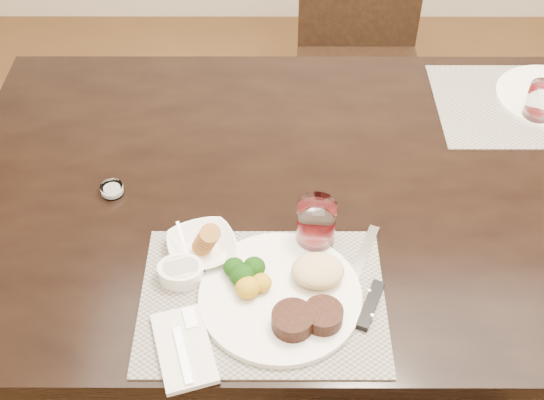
{
  "coord_description": "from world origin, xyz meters",
  "views": [
    {
      "loc": [
        -0.3,
        -1.08,
        1.79
      ],
      "look_at": [
        -0.3,
        -0.12,
        0.82
      ],
      "focal_mm": 45.0,
      "sensor_mm": 36.0,
      "label": 1
    }
  ],
  "objects_px": {
    "chair_far": "(360,47)",
    "steak_knife": "(369,292)",
    "cracker_bowl": "(202,247)",
    "dinner_plate": "(288,294)",
    "wine_glass_near": "(316,227)"
  },
  "relations": [
    {
      "from": "chair_far",
      "to": "steak_knife",
      "type": "height_order",
      "value": "chair_far"
    },
    {
      "from": "cracker_bowl",
      "to": "steak_knife",
      "type": "bearing_deg",
      "value": -17.28
    },
    {
      "from": "steak_knife",
      "to": "cracker_bowl",
      "type": "distance_m",
      "value": 0.34
    },
    {
      "from": "steak_knife",
      "to": "dinner_plate",
      "type": "bearing_deg",
      "value": -152.8
    },
    {
      "from": "chair_far",
      "to": "dinner_plate",
      "type": "distance_m",
      "value": 1.31
    },
    {
      "from": "steak_knife",
      "to": "cracker_bowl",
      "type": "bearing_deg",
      "value": -174.88
    },
    {
      "from": "steak_knife",
      "to": "wine_glass_near",
      "type": "height_order",
      "value": "wine_glass_near"
    },
    {
      "from": "cracker_bowl",
      "to": "wine_glass_near",
      "type": "height_order",
      "value": "wine_glass_near"
    },
    {
      "from": "dinner_plate",
      "to": "cracker_bowl",
      "type": "distance_m",
      "value": 0.2
    },
    {
      "from": "chair_far",
      "to": "dinner_plate",
      "type": "relative_size",
      "value": 2.94
    },
    {
      "from": "dinner_plate",
      "to": "steak_knife",
      "type": "relative_size",
      "value": 1.17
    },
    {
      "from": "steak_knife",
      "to": "cracker_bowl",
      "type": "relative_size",
      "value": 1.52
    },
    {
      "from": "dinner_plate",
      "to": "wine_glass_near",
      "type": "height_order",
      "value": "wine_glass_near"
    },
    {
      "from": "cracker_bowl",
      "to": "chair_far",
      "type": "bearing_deg",
      "value": 68.96
    },
    {
      "from": "steak_knife",
      "to": "chair_far",
      "type": "bearing_deg",
      "value": 106.99
    }
  ]
}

